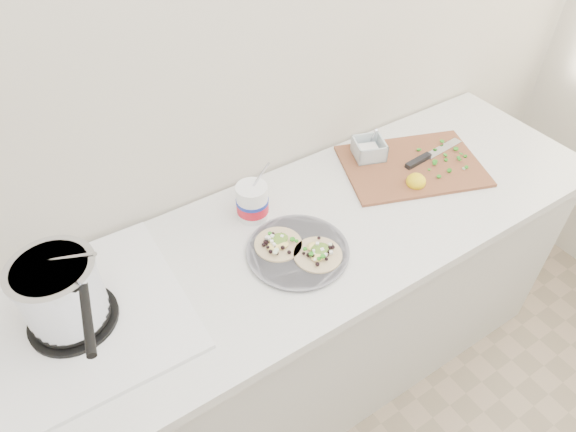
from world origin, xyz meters
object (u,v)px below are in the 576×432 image
tub (253,200)px  stove (66,303)px  taco_plate (298,249)px  cutboard (409,161)px

tub → stove: bearing=-170.5°
taco_plate → cutboard: 0.59m
cutboard → taco_plate: bearing=-145.8°
tub → cutboard: size_ratio=0.40×
taco_plate → cutboard: size_ratio=0.54×
tub → cutboard: 0.61m
stove → cutboard: 1.22m
stove → cutboard: (1.21, 0.03, -0.07)m
tub → cutboard: bearing=-7.2°
stove → tub: size_ratio=2.52×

